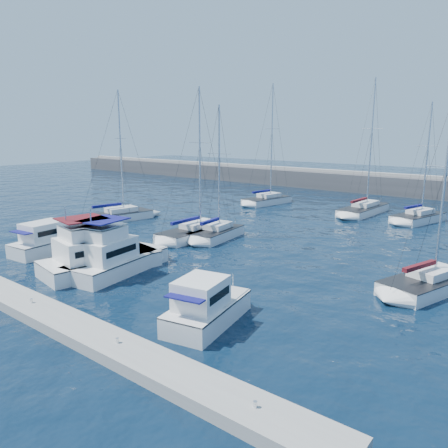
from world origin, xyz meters
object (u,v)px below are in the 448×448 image
Objects in this scene: motor_yacht_stbd_inner at (113,259)px; sailboat_mid_e at (428,283)px; sailboat_back_b at (364,210)px; sailboat_mid_a at (118,216)px; motor_yacht_stbd_outer at (206,308)px; sailboat_back_a at (267,200)px; sailboat_mid_c at (216,233)px; motor_yacht_port_inner at (95,258)px; sailboat_mid_b at (195,232)px; sailboat_back_c at (418,218)px; motor_yacht_port_outer at (51,241)px.

motor_yacht_stbd_inner is 22.38m from sailboat_mid_e.
motor_yacht_stbd_inner is 0.50× the size of sailboat_back_b.
sailboat_back_b is (21.43, 22.34, 0.00)m from sailboat_mid_a.
sailboat_back_a reaches higher than motor_yacht_stbd_outer.
sailboat_mid_c is at bearing 12.50° from sailboat_mid_a.
sailboat_mid_c is (0.52, 13.74, -0.61)m from motor_yacht_port_inner.
motor_yacht_stbd_outer is 0.36× the size of sailboat_back_a.
sailboat_mid_b is 1.13× the size of sailboat_mid_c.
sailboat_mid_b is (-2.72, 12.19, -0.61)m from motor_yacht_stbd_inner.
sailboat_back_b reaches higher than motor_yacht_stbd_inner.
sailboat_mid_a is 1.10× the size of sailboat_back_c.
motor_yacht_stbd_inner is at bearing -28.01° from sailboat_mid_a.
sailboat_mid_c is (-12.00, 15.49, -0.42)m from motor_yacht_stbd_outer.
sailboat_back_c is (20.83, 0.27, -0.04)m from sailboat_back_a.
sailboat_back_a is at bearing 82.67° from motor_yacht_port_outer.
sailboat_back_c is at bearing 10.74° from sailboat_back_a.
sailboat_mid_c is at bearing 51.36° from motor_yacht_port_outer.
sailboat_mid_e is 0.76× the size of sailboat_back_a.
motor_yacht_stbd_outer is 40.94m from sailboat_back_a.
sailboat_back_b reaches higher than motor_yacht_port_outer.
motor_yacht_port_outer and motor_yacht_stbd_outer have the same top height.
sailboat_mid_e reaches higher than motor_yacht_stbd_outer.
sailboat_mid_a is 14.87m from sailboat_mid_c.
sailboat_back_c reaches higher than motor_yacht_port_outer.
motor_yacht_port_outer is at bearing -130.37° from sailboat_mid_c.
sailboat_back_b is (5.82, 35.03, -0.60)m from motor_yacht_stbd_inner.
motor_yacht_port_outer is at bearing 169.83° from motor_yacht_stbd_inner.
sailboat_mid_b reaches higher than sailboat_back_c.
motor_yacht_port_inner is 0.53× the size of sailboat_back_a.
sailboat_mid_e is 0.76× the size of sailboat_back_b.
motor_yacht_stbd_outer is at bearing -76.86° from sailboat_back_c.
sailboat_mid_b is (-1.46, 12.88, -0.61)m from motor_yacht_port_inner.
motor_yacht_stbd_inner is 0.66× the size of sailboat_mid_c.
sailboat_mid_a is at bearing 132.04° from motor_yacht_stbd_inner.
sailboat_back_b is at bearing 71.74° from motor_yacht_stbd_inner.
sailboat_back_a is 1.23× the size of sailboat_back_c.
sailboat_back_b is (-13.76, 24.21, 0.02)m from sailboat_mid_e.
sailboat_back_b is at bearing 86.90° from motor_yacht_stbd_outer.
sailboat_back_c is (12.78, 33.92, -0.61)m from motor_yacht_stbd_inner.
motor_yacht_stbd_inner is at bearing -95.11° from sailboat_back_c.
sailboat_back_b is (8.54, 22.84, 0.01)m from sailboat_mid_b.
sailboat_mid_a is 0.89× the size of sailboat_back_a.
motor_yacht_stbd_outer is at bearing -104.72° from sailboat_mid_e.
motor_yacht_stbd_inner is (9.12, -0.21, 0.19)m from motor_yacht_port_outer.
motor_yacht_stbd_outer is 0.48× the size of sailboat_mid_e.
motor_yacht_port_outer is 0.50× the size of sailboat_mid_b.
motor_yacht_stbd_outer is at bearing -46.97° from sailboat_mid_b.
motor_yacht_port_outer is at bearing -81.82° from sailboat_back_a.
sailboat_back_a is (-8.06, 33.66, -0.57)m from motor_yacht_stbd_inner.
motor_yacht_stbd_inner is 13.09m from sailboat_mid_c.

